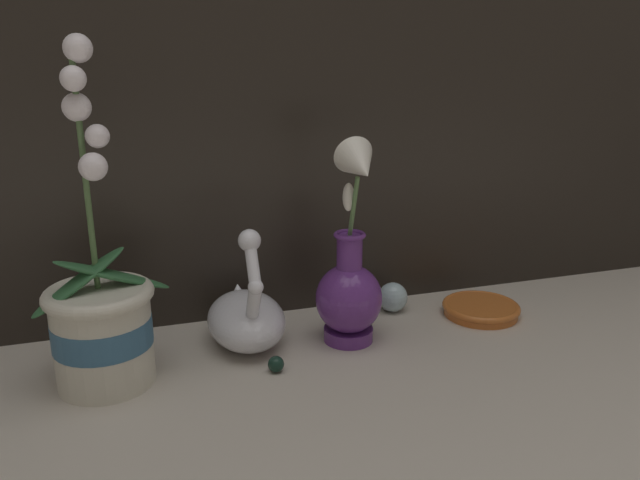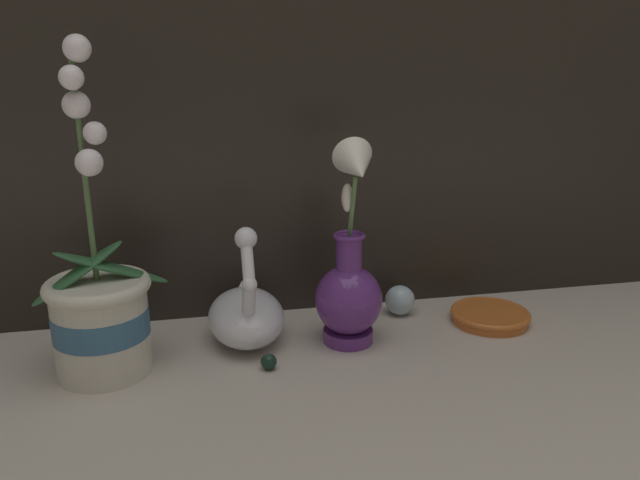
{
  "view_description": "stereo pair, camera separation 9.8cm",
  "coord_description": "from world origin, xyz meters",
  "views": [
    {
      "loc": [
        -0.28,
        -0.77,
        0.46
      ],
      "look_at": [
        0.01,
        0.13,
        0.17
      ],
      "focal_mm": 35.0,
      "sensor_mm": 36.0,
      "label": 1
    },
    {
      "loc": [
        -0.18,
        -0.79,
        0.46
      ],
      "look_at": [
        0.01,
        0.13,
        0.17
      ],
      "focal_mm": 35.0,
      "sensor_mm": 36.0,
      "label": 2
    }
  ],
  "objects": [
    {
      "name": "glass_sphere",
      "position": [
        0.17,
        0.2,
        0.03
      ],
      "size": [
        0.05,
        0.05,
        0.05
      ],
      "color": "silver",
      "rests_on": "ground_plane"
    },
    {
      "name": "glass_bauble",
      "position": [
        -0.09,
        0.04,
        0.01
      ],
      "size": [
        0.02,
        0.02,
        0.02
      ],
      "color": "#142D23",
      "rests_on": "ground_plane"
    },
    {
      "name": "amber_dish",
      "position": [
        0.31,
        0.13,
        0.01
      ],
      "size": [
        0.14,
        0.14,
        0.02
      ],
      "color": "#C66628",
      "rests_on": "ground_plane"
    },
    {
      "name": "blue_vase",
      "position": [
        0.05,
        0.1,
        0.1
      ],
      "size": [
        0.11,
        0.13,
        0.34
      ],
      "color": "#602D7F",
      "rests_on": "ground_plane"
    },
    {
      "name": "ground_plane",
      "position": [
        0.0,
        0.0,
        0.0
      ],
      "size": [
        2.8,
        2.8,
        0.0
      ],
      "primitive_type": "plane",
      "color": "#BCB2A3"
    },
    {
      "name": "swan_figurine",
      "position": [
        -0.11,
        0.15,
        0.05
      ],
      "size": [
        0.12,
        0.2,
        0.21
      ],
      "color": "white",
      "rests_on": "ground_plane"
    },
    {
      "name": "orchid_potted_plant",
      "position": [
        -0.33,
        0.09,
        0.1
      ],
      "size": [
        0.2,
        0.15,
        0.48
      ],
      "color": "beige",
      "rests_on": "ground_plane"
    }
  ]
}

